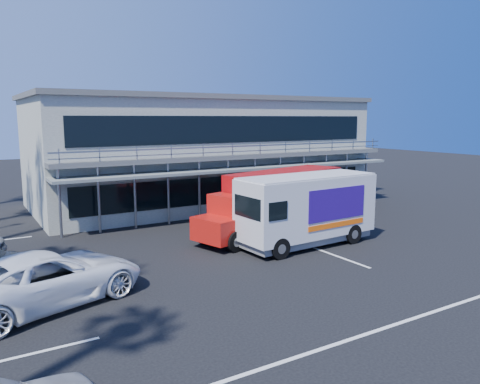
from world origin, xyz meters
TOP-DOWN VIEW (x-y plane):
  - ground at (0.00, 0.00)m, footprint 120.00×120.00m
  - building at (3.00, 14.94)m, footprint 22.40×12.00m
  - red_truck at (2.38, 4.83)m, footprint 9.58×4.54m
  - white_van at (1.99, 2.00)m, footprint 6.84×2.66m
  - parked_car_c at (-9.50, 0.80)m, footprint 6.75×4.64m

SIDE VIEW (x-z plane):
  - ground at x=0.00m, z-range 0.00..0.00m
  - parked_car_c at x=-9.50m, z-range 0.00..1.71m
  - red_truck at x=2.38m, z-range 0.15..3.30m
  - white_van at x=1.99m, z-range 0.10..3.39m
  - building at x=3.00m, z-range 0.01..7.31m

